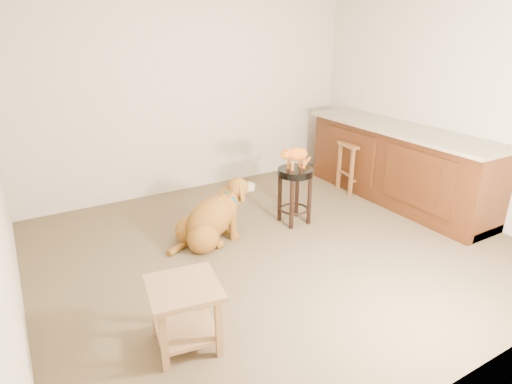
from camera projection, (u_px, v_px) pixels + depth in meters
floor at (277, 247)px, 4.26m from camera, size 4.50×4.00×0.01m
room_shell at (281, 74)px, 3.64m from camera, size 4.54×4.04×2.62m
cabinet_run at (397, 167)px, 5.26m from camera, size 0.70×2.56×0.94m
padded_stool at (295, 185)px, 4.65m from camera, size 0.38×0.38×0.63m
wood_stool at (355, 166)px, 5.58m from camera, size 0.40×0.40×0.66m
side_table at (185, 307)px, 2.86m from camera, size 0.53×0.53×0.48m
golden_retriever at (211, 220)px, 4.28m from camera, size 1.05×0.55×0.66m
tabby_kitten at (295, 155)px, 4.52m from camera, size 0.46×0.16×0.29m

